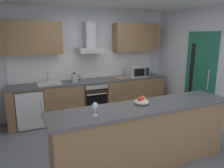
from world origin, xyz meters
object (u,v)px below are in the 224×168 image
object	(u,v)px
range_hood	(90,43)
chopping_board	(122,78)
wine_glass	(95,106)
refrigerator	(30,107)
oven	(93,98)
microwave	(138,71)
fruit_bowl	(141,101)
kettle	(75,78)
sink	(49,83)

from	to	relation	value
range_hood	chopping_board	xyz separation A→B (m)	(0.80, -0.15, -0.88)
wine_glass	chopping_board	xyz separation A→B (m)	(1.57, 2.33, -0.18)
refrigerator	chopping_board	size ratio (longest dim) A/B	2.50
oven	microwave	xyz separation A→B (m)	(1.24, -0.03, 0.59)
oven	microwave	bearing A→B (deg)	-1.28
fruit_bowl	chopping_board	size ratio (longest dim) A/B	0.65
kettle	chopping_board	size ratio (longest dim) A/B	0.85
oven	kettle	size ratio (longest dim) A/B	2.77
microwave	range_hood	world-z (taller)	range_hood
refrigerator	range_hood	distance (m)	2.00
range_hood	chopping_board	size ratio (longest dim) A/B	2.12
kettle	chopping_board	bearing A→B (deg)	0.46
refrigerator	fruit_bowl	bearing A→B (deg)	-56.12
fruit_bowl	kettle	bearing A→B (deg)	101.97
sink	fruit_bowl	bearing A→B (deg)	-64.89
oven	range_hood	bearing A→B (deg)	90.00
sink	range_hood	xyz separation A→B (m)	(1.02, 0.12, 0.86)
range_hood	fruit_bowl	distance (m)	2.45
refrigerator	chopping_board	world-z (taller)	chopping_board
sink	chopping_board	bearing A→B (deg)	-1.09
fruit_bowl	wine_glass	bearing A→B (deg)	-168.94
oven	range_hood	distance (m)	1.33
kettle	range_hood	bearing A→B (deg)	19.98
range_hood	fruit_bowl	bearing A→B (deg)	-89.76
refrigerator	fruit_bowl	size ratio (longest dim) A/B	3.86
refrigerator	wine_glass	distance (m)	2.54
sink	wine_glass	distance (m)	2.38
kettle	chopping_board	xyz separation A→B (m)	(1.25, 0.01, -0.09)
kettle	range_hood	size ratio (longest dim) A/B	0.40
kettle	range_hood	xyz separation A→B (m)	(0.45, 0.16, 0.78)
refrigerator	microwave	bearing A→B (deg)	-0.53
kettle	wine_glass	distance (m)	2.34
oven	kettle	world-z (taller)	kettle
wine_glass	microwave	bearing A→B (deg)	49.04
wine_glass	fruit_bowl	distance (m)	0.80
sink	oven	bearing A→B (deg)	-0.61
microwave	range_hood	size ratio (longest dim) A/B	0.69
microwave	fruit_bowl	distance (m)	2.50
microwave	fruit_bowl	world-z (taller)	microwave
refrigerator	sink	distance (m)	0.67
wine_glass	fruit_bowl	size ratio (longest dim) A/B	0.81
microwave	chopping_board	xyz separation A→B (m)	(-0.45, 0.00, -0.14)
sink	chopping_board	world-z (taller)	sink
oven	fruit_bowl	world-z (taller)	fruit_bowl
refrigerator	kettle	size ratio (longest dim) A/B	2.94
sink	wine_glass	xyz separation A→B (m)	(0.25, -2.36, 0.16)
refrigerator	microwave	size ratio (longest dim) A/B	1.70
kettle	range_hood	world-z (taller)	range_hood
chopping_board	microwave	bearing A→B (deg)	-0.54
chopping_board	fruit_bowl	bearing A→B (deg)	-109.93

